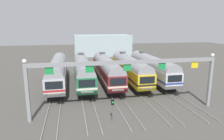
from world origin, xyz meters
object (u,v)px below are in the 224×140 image
Objects in this scene: commuter_train_green at (83,70)px; commuter_train_maroon at (107,69)px; catenary_gantry at (127,71)px; yard_signal_mast at (113,106)px; commuter_train_silver at (151,67)px; commuter_train_yellow at (130,68)px; commuter_train_stainless at (58,71)px.

commuter_train_maroon is at bearing 0.00° from commuter_train_green.
yard_signal_mast is at bearing -135.42° from catenary_gantry.
yard_signal_mast is at bearing -97.88° from commuter_train_maroon.
commuter_train_green is 4.32m from commuter_train_maroon.
commuter_train_maroon and commuter_train_silver have the same top height.
commuter_train_green is 1.00× the size of commuter_train_yellow.
commuter_train_silver is (4.32, 0.00, 0.00)m from commuter_train_yellow.
commuter_train_maroon is at bearing 82.12° from yard_signal_mast.
catenary_gantry reaches higher than commuter_train_stainless.
commuter_train_green is at bearing 97.88° from yard_signal_mast.
commuter_train_maroon is (8.65, 0.00, 0.00)m from commuter_train_stainless.
commuter_train_stainless is 4.32m from commuter_train_green.
commuter_train_maroon is 15.80m from yard_signal_mast.
commuter_train_silver is at bearing 55.33° from yard_signal_mast.
commuter_train_green is at bearing 180.00° from commuter_train_yellow.
commuter_train_maroon is at bearing 180.00° from commuter_train_silver.
catenary_gantry reaches higher than commuter_train_yellow.
commuter_train_yellow is at bearing 67.46° from yard_signal_mast.
commuter_train_stainless is 17.29m from commuter_train_silver.
commuter_train_maroon is 6.59× the size of yard_signal_mast.
commuter_train_yellow is at bearing 72.24° from catenary_gantry.
yard_signal_mast is (-6.49, -15.63, -0.77)m from commuter_train_yellow.
commuter_train_stainless is at bearing -179.99° from commuter_train_silver.
commuter_train_stainless is 1.00× the size of commuter_train_maroon.
commuter_train_green is 0.80× the size of catenary_gantry.
commuter_train_stainless is 6.59× the size of yard_signal_mast.
catenary_gantry is at bearing -90.00° from commuter_train_maroon.
yard_signal_mast is at bearing -124.67° from commuter_train_silver.
commuter_train_maroon and commuter_train_yellow have the same top height.
commuter_train_green is 8.65m from commuter_train_yellow.
commuter_train_stainless is at bearing -179.98° from commuter_train_yellow.
commuter_train_yellow and commuter_train_silver have the same top height.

